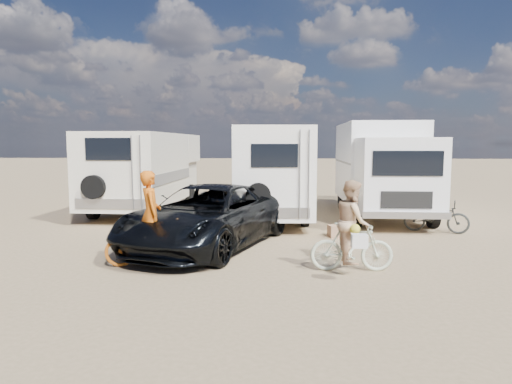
# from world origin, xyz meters

# --- Properties ---
(ground) EXTENTS (140.00, 140.00, 0.00)m
(ground) POSITION_xyz_m (0.00, 0.00, 0.00)
(ground) COLOR #9B805C
(ground) RESTS_ON ground
(rv_main) EXTENTS (2.84, 8.33, 3.05)m
(rv_main) POSITION_xyz_m (0.04, 6.94, 1.53)
(rv_main) COLOR silver
(rv_main) RESTS_ON ground
(rv_left) EXTENTS (2.74, 7.02, 2.92)m
(rv_left) POSITION_xyz_m (-4.64, 7.51, 1.46)
(rv_left) COLOR beige
(rv_left) RESTS_ON ground
(box_truck) EXTENTS (2.58, 6.49, 3.28)m
(box_truck) POSITION_xyz_m (3.97, 6.51, 1.64)
(box_truck) COLOR white
(box_truck) RESTS_ON ground
(dark_suv) EXTENTS (4.16, 6.02, 1.53)m
(dark_suv) POSITION_xyz_m (-1.31, 1.60, 0.76)
(dark_suv) COLOR black
(dark_suv) RESTS_ON ground
(bike_man) EXTENTS (2.00, 1.39, 1.00)m
(bike_man) POSITION_xyz_m (-2.23, -0.04, 0.50)
(bike_man) COLOR #C76318
(bike_man) RESTS_ON ground
(bike_woman) EXTENTS (1.64, 0.47, 0.99)m
(bike_woman) POSITION_xyz_m (1.93, -0.34, 0.49)
(bike_woman) COLOR beige
(bike_woman) RESTS_ON ground
(rider_man) EXTENTS (0.67, 0.78, 1.81)m
(rider_man) POSITION_xyz_m (-2.23, -0.04, 0.90)
(rider_man) COLOR #C5560F
(rider_man) RESTS_ON ground
(rider_woman) EXTENTS (0.63, 0.81, 1.66)m
(rider_woman) POSITION_xyz_m (1.93, -0.34, 0.83)
(rider_woman) COLOR #D6AB82
(rider_woman) RESTS_ON ground
(bike_parked) EXTENTS (1.88, 1.18, 0.93)m
(bike_parked) POSITION_xyz_m (4.95, 3.81, 0.47)
(bike_parked) COLOR #272927
(bike_parked) RESTS_ON ground
(cooler) EXTENTS (0.70, 0.62, 0.46)m
(cooler) POSITION_xyz_m (-2.13, 1.90, 0.23)
(cooler) COLOR #256585
(cooler) RESTS_ON ground
(crate) EXTENTS (0.48, 0.48, 0.33)m
(crate) POSITION_xyz_m (2.01, 3.00, 0.16)
(crate) COLOR #9A7152
(crate) RESTS_ON ground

